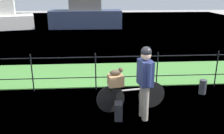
# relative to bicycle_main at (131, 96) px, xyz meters

# --- Properties ---
(ground_plane) EXTENTS (60.00, 60.00, 0.00)m
(ground_plane) POSITION_rel_bicycle_main_xyz_m (-0.84, -0.89, -0.36)
(ground_plane) COLOR #9E9993
(grass_strip) EXTENTS (27.00, 2.40, 0.03)m
(grass_strip) POSITION_rel_bicycle_main_xyz_m (-0.84, 2.64, -0.34)
(grass_strip) COLOR #478438
(grass_strip) RESTS_ON ground
(harbor_water) EXTENTS (30.00, 30.00, 0.00)m
(harbor_water) POSITION_rel_bicycle_main_xyz_m (-0.84, 11.30, -0.36)
(harbor_water) COLOR #426684
(harbor_water) RESTS_ON ground
(iron_fence) EXTENTS (18.04, 0.04, 1.10)m
(iron_fence) POSITION_rel_bicycle_main_xyz_m (-0.84, 1.30, 0.28)
(iron_fence) COLOR black
(iron_fence) RESTS_ON ground
(bicycle_main) EXTENTS (1.70, 0.34, 0.68)m
(bicycle_main) POSITION_rel_bicycle_main_xyz_m (0.00, 0.00, 0.00)
(bicycle_main) COLOR black
(bicycle_main) RESTS_ON ground
(wooden_crate) EXTENTS (0.39, 0.35, 0.26)m
(wooden_crate) POSITION_rel_bicycle_main_xyz_m (-0.38, -0.06, 0.45)
(wooden_crate) COLOR #A87F51
(wooden_crate) RESTS_ON bicycle_main
(terrier_dog) EXTENTS (0.32, 0.18, 0.18)m
(terrier_dog) POSITION_rel_bicycle_main_xyz_m (-0.35, -0.06, 0.65)
(terrier_dog) COLOR #4C3D2D
(terrier_dog) RESTS_ON wooden_crate
(cyclist_person) EXTENTS (0.32, 0.53, 1.68)m
(cyclist_person) POSITION_rel_bicycle_main_xyz_m (0.24, -0.42, 0.65)
(cyclist_person) COLOR gray
(cyclist_person) RESTS_ON ground
(backpack_on_paving) EXTENTS (0.20, 0.29, 0.40)m
(backpack_on_paving) POSITION_rel_bicycle_main_xyz_m (-0.34, -0.43, -0.16)
(backpack_on_paving) COLOR black
(backpack_on_paving) RESTS_ON ground
(mooring_bollard) EXTENTS (0.20, 0.20, 0.41)m
(mooring_bollard) POSITION_rel_bicycle_main_xyz_m (2.16, 0.80, -0.15)
(mooring_bollard) COLOR #38383D
(mooring_bollard) RESTS_ON ground
(moored_boat_near) EXTENTS (5.41, 1.92, 4.16)m
(moored_boat_near) POSITION_rel_bicycle_main_xyz_m (-1.52, 13.47, 0.59)
(moored_boat_near) COLOR #2D3856
(moored_boat_near) RESTS_ON ground
(moored_boat_mid) EXTENTS (4.95, 3.25, 4.02)m
(moored_boat_mid) POSITION_rel_bicycle_main_xyz_m (-7.74, 13.32, 0.51)
(moored_boat_mid) COLOR silver
(moored_boat_mid) RESTS_ON ground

